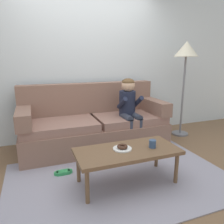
{
  "coord_description": "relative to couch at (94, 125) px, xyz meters",
  "views": [
    {
      "loc": [
        -0.91,
        -2.37,
        1.39
      ],
      "look_at": [
        0.15,
        0.45,
        0.65
      ],
      "focal_mm": 34.49,
      "sensor_mm": 36.0,
      "label": 1
    }
  ],
  "objects": [
    {
      "name": "floor_lamp",
      "position": [
        1.68,
        -0.04,
        1.1
      ],
      "size": [
        0.42,
        0.42,
        1.7
      ],
      "color": "slate",
      "rests_on": "ground"
    },
    {
      "name": "area_rug",
      "position": [
        0.01,
        -1.1,
        -0.35
      ],
      "size": [
        2.6,
        1.69,
        0.01
      ],
      "primitive_type": "cube",
      "color": "#9993A3",
      "rests_on": "ground"
    },
    {
      "name": "person_child",
      "position": [
        0.52,
        -0.21,
        0.32
      ],
      "size": [
        0.34,
        0.58,
        1.1
      ],
      "color": "#1E2338",
      "rests_on": "ground"
    },
    {
      "name": "ground",
      "position": [
        0.01,
        -0.85,
        -0.35
      ],
      "size": [
        10.0,
        10.0,
        0.0
      ],
      "primitive_type": "plane",
      "color": "brown"
    },
    {
      "name": "couch",
      "position": [
        0.0,
        0.0,
        0.0
      ],
      "size": [
        2.27,
        0.9,
        1.0
      ],
      "color": "#846051",
      "rests_on": "ground"
    },
    {
      "name": "toy_controller",
      "position": [
        -0.62,
        -0.76,
        -0.33
      ],
      "size": [
        0.23,
        0.09,
        0.05
      ],
      "rotation": [
        0.0,
        0.0,
        -0.58
      ],
      "color": "#339E56",
      "rests_on": "ground"
    },
    {
      "name": "plate",
      "position": [
        -0.01,
        -1.17,
        0.07
      ],
      "size": [
        0.21,
        0.21,
        0.01
      ],
      "primitive_type": "cylinder",
      "color": "white",
      "rests_on": "coffee_table"
    },
    {
      "name": "donut",
      "position": [
        -0.01,
        -1.17,
        0.09
      ],
      "size": [
        0.13,
        0.13,
        0.04
      ],
      "primitive_type": "torus",
      "rotation": [
        0.0,
        0.0,
        1.44
      ],
      "color": "#422619",
      "rests_on": "plate"
    },
    {
      "name": "coffee_table",
      "position": [
        0.04,
        -1.2,
        0.02
      ],
      "size": [
        1.16,
        0.53,
        0.41
      ],
      "color": "brown",
      "rests_on": "ground"
    },
    {
      "name": "wall_back",
      "position": [
        0.01,
        0.55,
        1.05
      ],
      "size": [
        8.0,
        0.1,
        2.8
      ],
      "primitive_type": "cube",
      "color": "silver",
      "rests_on": "ground"
    },
    {
      "name": "mug",
      "position": [
        0.33,
        -1.25,
        0.1
      ],
      "size": [
        0.08,
        0.08,
        0.09
      ],
      "primitive_type": "cylinder",
      "color": "#334C72",
      "rests_on": "coffee_table"
    }
  ]
}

